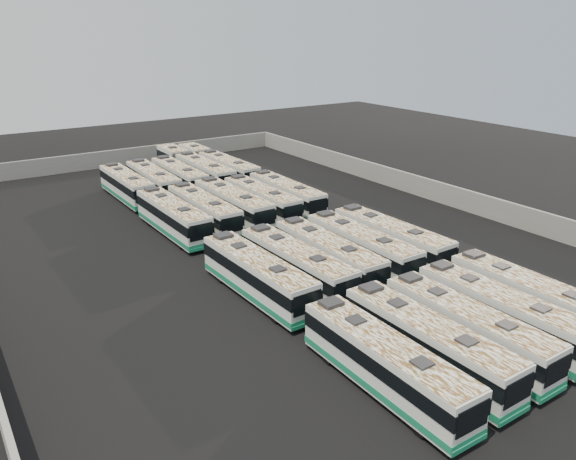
{
  "coord_description": "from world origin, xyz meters",
  "views": [
    {
      "loc": [
        -23.13,
        -38.0,
        17.94
      ],
      "look_at": [
        1.58,
        -1.02,
        1.6
      ],
      "focal_mm": 35.0,
      "sensor_mm": 36.0,
      "label": 1
    }
  ],
  "objects_px": {
    "bus_back_center": "(179,177)",
    "bus_back_left": "(153,181)",
    "bus_back_far_left": "(127,186)",
    "bus_front_right": "(500,313)",
    "bus_midfront_right": "(362,247)",
    "bus_midfront_far_left": "(258,275)",
    "bus_front_far_right": "(532,300)",
    "bus_midback_left": "(204,211)",
    "bus_front_far_left": "(385,363)",
    "bus_midback_center": "(233,205)",
    "bus_midback_far_left": "(173,217)",
    "bus_midfront_far_right": "(391,239)",
    "bus_back_right": "(194,168)",
    "bus_midfront_left": "(296,265)",
    "bus_midfront_center": "(328,255)",
    "bus_midback_far_right": "(286,195)",
    "bus_front_left": "(428,343)",
    "bus_back_far_right": "(217,165)",
    "bus_midback_right": "(262,200)",
    "bus_front_center": "(467,328)"
  },
  "relations": [
    {
      "from": "bus_midback_far_left",
      "to": "bus_midback_far_right",
      "type": "height_order",
      "value": "bus_midback_far_left"
    },
    {
      "from": "bus_back_center",
      "to": "bus_back_left",
      "type": "bearing_deg",
      "value": -176.19
    },
    {
      "from": "bus_front_center",
      "to": "bus_midfront_left",
      "type": "distance_m",
      "value": 13.13
    },
    {
      "from": "bus_front_right",
      "to": "bus_midfront_right",
      "type": "distance_m",
      "value": 12.68
    },
    {
      "from": "bus_back_right",
      "to": "bus_back_far_right",
      "type": "distance_m",
      "value": 3.04
    },
    {
      "from": "bus_midfront_far_left",
      "to": "bus_midfront_right",
      "type": "distance_m",
      "value": 9.43
    },
    {
      "from": "bus_midback_center",
      "to": "bus_back_far_right",
      "type": "relative_size",
      "value": 0.67
    },
    {
      "from": "bus_front_far_left",
      "to": "bus_midfront_left",
      "type": "distance_m",
      "value": 13.17
    },
    {
      "from": "bus_midfront_far_left",
      "to": "bus_back_left",
      "type": "bearing_deg",
      "value": 82.35
    },
    {
      "from": "bus_midfront_far_left",
      "to": "bus_midback_far_right",
      "type": "height_order",
      "value": "bus_midfront_far_left"
    },
    {
      "from": "bus_midfront_left",
      "to": "bus_midback_left",
      "type": "relative_size",
      "value": 1.01
    },
    {
      "from": "bus_midfront_far_right",
      "to": "bus_midback_left",
      "type": "xyz_separation_m",
      "value": [
        -9.29,
        15.17,
        -0.02
      ]
    },
    {
      "from": "bus_front_right",
      "to": "bus_back_far_left",
      "type": "relative_size",
      "value": 1.01
    },
    {
      "from": "bus_midback_far_right",
      "to": "bus_back_right",
      "type": "xyz_separation_m",
      "value": [
        -3.04,
        15.67,
        0.05
      ]
    },
    {
      "from": "bus_midfront_right",
      "to": "bus_midback_center",
      "type": "bearing_deg",
      "value": 102.23
    },
    {
      "from": "bus_midfront_center",
      "to": "bus_back_left",
      "type": "xyz_separation_m",
      "value": [
        -3.16,
        27.52,
        0.01
      ]
    },
    {
      "from": "bus_midback_left",
      "to": "bus_front_far_left",
      "type": "bearing_deg",
      "value": -96.36
    },
    {
      "from": "bus_midfront_far_right",
      "to": "bus_front_center",
      "type": "bearing_deg",
      "value": -117.17
    },
    {
      "from": "bus_midback_center",
      "to": "bus_back_center",
      "type": "bearing_deg",
      "value": 89.34
    },
    {
      "from": "bus_front_far_left",
      "to": "bus_back_center",
      "type": "bearing_deg",
      "value": 81.95
    },
    {
      "from": "bus_midfront_far_left",
      "to": "bus_midfront_right",
      "type": "xyz_separation_m",
      "value": [
        9.43,
        0.02,
        -0.02
      ]
    },
    {
      "from": "bus_midfront_far_right",
      "to": "bus_back_right",
      "type": "bearing_deg",
      "value": 94.22
    },
    {
      "from": "bus_midfront_right",
      "to": "bus_back_far_left",
      "type": "distance_m",
      "value": 29.27
    },
    {
      "from": "bus_back_center",
      "to": "bus_midfront_left",
      "type": "bearing_deg",
      "value": -95.71
    },
    {
      "from": "bus_front_far_right",
      "to": "bus_midback_right",
      "type": "xyz_separation_m",
      "value": [
        -3.09,
        27.74,
        -0.04
      ]
    },
    {
      "from": "bus_midfront_left",
      "to": "bus_midback_right",
      "type": "distance_m",
      "value": 16.25
    },
    {
      "from": "bus_midfront_center",
      "to": "bus_back_far_right",
      "type": "relative_size",
      "value": 0.65
    },
    {
      "from": "bus_midfront_far_left",
      "to": "bus_midfront_center",
      "type": "bearing_deg",
      "value": 0.47
    },
    {
      "from": "bus_midfront_far_right",
      "to": "bus_back_right",
      "type": "xyz_separation_m",
      "value": [
        -3.03,
        30.92,
        0.0
      ]
    },
    {
      "from": "bus_front_right",
      "to": "bus_midfront_far_right",
      "type": "relative_size",
      "value": 0.98
    },
    {
      "from": "bus_front_center",
      "to": "bus_back_right",
      "type": "xyz_separation_m",
      "value": [
        3.12,
        43.66,
        0.05
      ]
    },
    {
      "from": "bus_midback_left",
      "to": "bus_back_left",
      "type": "relative_size",
      "value": 0.99
    },
    {
      "from": "bus_front_far_left",
      "to": "bus_midback_center",
      "type": "distance_m",
      "value": 28.61
    },
    {
      "from": "bus_midfront_left",
      "to": "bus_front_right",
      "type": "bearing_deg",
      "value": -65.09
    },
    {
      "from": "bus_midback_left",
      "to": "bus_back_far_left",
      "type": "xyz_separation_m",
      "value": [
        -3.07,
        12.64,
        -0.03
      ]
    },
    {
      "from": "bus_midfront_left",
      "to": "bus_midfront_right",
      "type": "distance_m",
      "value": 6.19
    },
    {
      "from": "bus_midback_left",
      "to": "bus_back_center",
      "type": "bearing_deg",
      "value": 76.56
    },
    {
      "from": "bus_midback_far_left",
      "to": "bus_back_center",
      "type": "height_order",
      "value": "bus_midback_far_left"
    },
    {
      "from": "bus_midfront_far_left",
      "to": "bus_midfront_center",
      "type": "xyz_separation_m",
      "value": [
        6.27,
        0.19,
        -0.03
      ]
    },
    {
      "from": "bus_midfront_left",
      "to": "bus_midback_far_right",
      "type": "bearing_deg",
      "value": 57.39
    },
    {
      "from": "bus_midfront_left",
      "to": "bus_back_far_left",
      "type": "xyz_separation_m",
      "value": [
        -3.11,
        27.78,
        -0.04
      ]
    },
    {
      "from": "bus_midfront_far_left",
      "to": "bus_back_center",
      "type": "height_order",
      "value": "bus_midfront_far_left"
    },
    {
      "from": "bus_front_right",
      "to": "bus_midback_center",
      "type": "xyz_separation_m",
      "value": [
        -3.18,
        27.8,
        0.06
      ]
    },
    {
      "from": "bus_front_far_right",
      "to": "bus_midfront_far_left",
      "type": "bearing_deg",
      "value": 135.17
    },
    {
      "from": "bus_back_far_left",
      "to": "bus_back_center",
      "type": "xyz_separation_m",
      "value": [
        6.16,
        0.12,
        0.02
      ]
    },
    {
      "from": "bus_front_right",
      "to": "bus_front_left",
      "type": "bearing_deg",
      "value": 178.72
    },
    {
      "from": "bus_midback_far_left",
      "to": "bus_back_center",
      "type": "bearing_deg",
      "value": 63.56
    },
    {
      "from": "bus_front_far_left",
      "to": "bus_midback_center",
      "type": "height_order",
      "value": "bus_midback_center"
    },
    {
      "from": "bus_midback_far_left",
      "to": "bus_back_left",
      "type": "height_order",
      "value": "bus_midback_far_left"
    },
    {
      "from": "bus_midfront_far_right",
      "to": "bus_back_center",
      "type": "xyz_separation_m",
      "value": [
        -6.2,
        27.92,
        -0.03
      ]
    }
  ]
}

